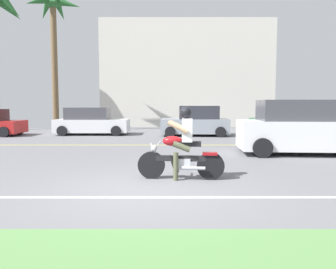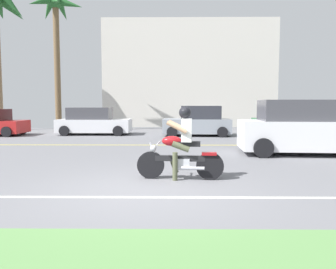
{
  "view_description": "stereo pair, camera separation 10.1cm",
  "coord_description": "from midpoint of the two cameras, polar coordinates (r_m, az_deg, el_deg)",
  "views": [
    {
      "loc": [
        0.44,
        -6.54,
        1.7
      ],
      "look_at": [
        0.43,
        3.17,
        0.84
      ],
      "focal_mm": 36.16,
      "sensor_mm": 36.0,
      "label": 1
    },
    {
      "loc": [
        0.54,
        -6.54,
        1.7
      ],
      "look_at": [
        0.43,
        3.17,
        0.84
      ],
      "focal_mm": 36.16,
      "sensor_mm": 36.0,
      "label": 2
    }
  ],
  "objects": [
    {
      "name": "ground",
      "position": [
        9.71,
        -2.27,
        -5.17
      ],
      "size": [
        56.0,
        30.0,
        0.04
      ],
      "primitive_type": "cube",
      "color": "slate"
    },
    {
      "name": "lane_line_near",
      "position": [
        6.34,
        -3.88,
        -10.5
      ],
      "size": [
        50.4,
        0.12,
        0.01
      ],
      "primitive_type": "cube",
      "color": "silver",
      "rests_on": "ground"
    },
    {
      "name": "lane_line_far",
      "position": [
        14.31,
        -1.33,
        -1.78
      ],
      "size": [
        50.4,
        0.12,
        0.01
      ],
      "primitive_type": "cube",
      "color": "yellow",
      "rests_on": "ground"
    },
    {
      "name": "motorcyclist",
      "position": [
        7.7,
        2.56,
        -2.41
      ],
      "size": [
        1.99,
        0.65,
        1.66
      ],
      "color": "black",
      "rests_on": "ground"
    },
    {
      "name": "suv_nearby",
      "position": [
        12.57,
        22.35,
        1.04
      ],
      "size": [
        4.6,
        2.41,
        1.86
      ],
      "color": "silver",
      "rests_on": "ground"
    },
    {
      "name": "parked_car_1",
      "position": [
        19.8,
        -12.32,
        2.09
      ],
      "size": [
        4.09,
        2.01,
        1.54
      ],
      "color": "silver",
      "rests_on": "ground"
    },
    {
      "name": "parked_car_2",
      "position": [
        18.66,
        5.19,
        2.13
      ],
      "size": [
        3.73,
        2.08,
        1.64
      ],
      "color": "#8C939E",
      "rests_on": "ground"
    },
    {
      "name": "parked_car_3",
      "position": [
        21.19,
        20.71,
        2.16
      ],
      "size": [
        4.61,
        2.28,
        1.63
      ],
      "color": "#2D663D",
      "rests_on": "ground"
    },
    {
      "name": "palm_tree_0",
      "position": [
        23.42,
        -18.24,
        18.52
      ],
      "size": [
        3.35,
        3.6,
        8.85
      ],
      "color": "brown",
      "rests_on": "ground"
    },
    {
      "name": "building_far",
      "position": [
        27.68,
        3.61,
        9.93
      ],
      "size": [
        13.22,
        4.0,
        8.14
      ],
      "primitive_type": "cube",
      "color": "beige",
      "rests_on": "ground"
    }
  ]
}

